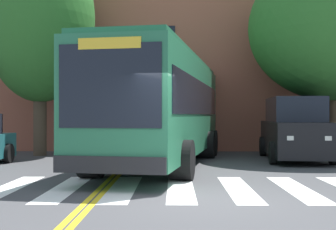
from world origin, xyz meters
name	(u,v)px	position (x,y,z in m)	size (l,w,h in m)	color
ground_plane	(197,200)	(0.00, 0.00, 0.00)	(120.00, 120.00, 0.00)	#424244
crosswalk	(181,189)	(-0.29, 1.40, 0.00)	(13.40, 3.85, 0.01)	white
lane_line_yellow_inner	(143,146)	(-2.09, 15.40, 0.00)	(0.12, 36.00, 0.01)	gold
lane_line_yellow_outer	(146,146)	(-1.93, 15.40, 0.00)	(0.12, 36.00, 0.01)	gold
city_bus	(163,107)	(-0.81, 6.44, 1.91)	(4.40, 11.76, 3.53)	#28704C
car_black_far_lane	(295,130)	(3.93, 8.09, 1.08)	(2.49, 5.32, 2.27)	black
street_tree_curbside_large	(335,27)	(5.76, 9.13, 5.01)	(9.00, 9.00, 7.88)	brown
street_tree_curbside_small	(40,20)	(-5.86, 9.79, 5.47)	(5.90, 6.02, 8.84)	#4C3D2D
building_facade	(164,56)	(-0.96, 15.01, 4.66)	(35.28, 6.19, 9.31)	#9E5642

